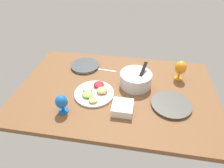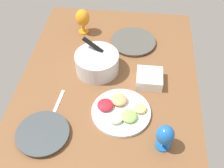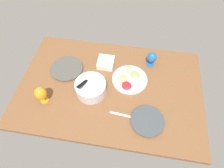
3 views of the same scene
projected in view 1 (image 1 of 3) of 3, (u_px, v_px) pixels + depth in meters
The scene contains 9 objects.
ground_plane at pixel (116, 91), 159.33cm from camera, with size 160.00×104.00×4.00cm, color brown.
dinner_plate_left at pixel (85, 66), 183.26cm from camera, with size 26.53×26.53×2.45cm.
dinner_plate_right at pixel (171, 104), 142.40cm from camera, with size 29.78×29.78×2.11cm.
mixing_bowl at pixel (136, 79), 158.36cm from camera, with size 25.99×25.99×18.37cm.
fruit_platter at pixel (94, 92), 151.98cm from camera, with size 31.34×31.34×5.29cm.
hurricane_glass_orange at pixel (181, 68), 162.34cm from camera, with size 9.61×9.61×17.54cm.
hurricane_glass_blue at pixel (62, 102), 132.82cm from camera, with size 8.70×8.70×14.79cm.
square_bowl_white at pixel (123, 107), 136.65cm from camera, with size 14.84×14.84×6.28cm.
fork_by_left_plate at pixel (107, 70), 179.22cm from camera, with size 18.00×1.80×0.60cm, color silver.
Camera 1 is at (16.43, -120.39, 101.28)cm, focal length 30.90 mm.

